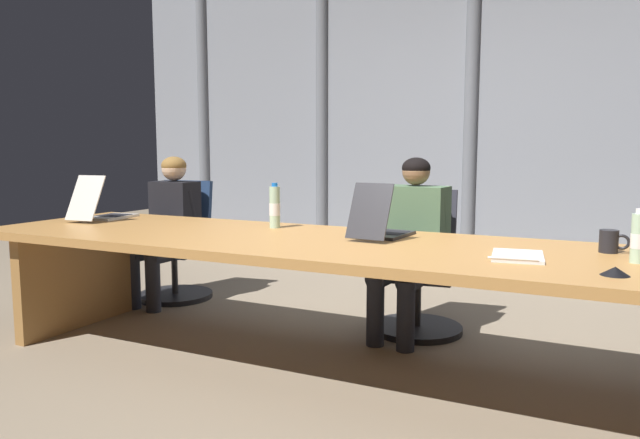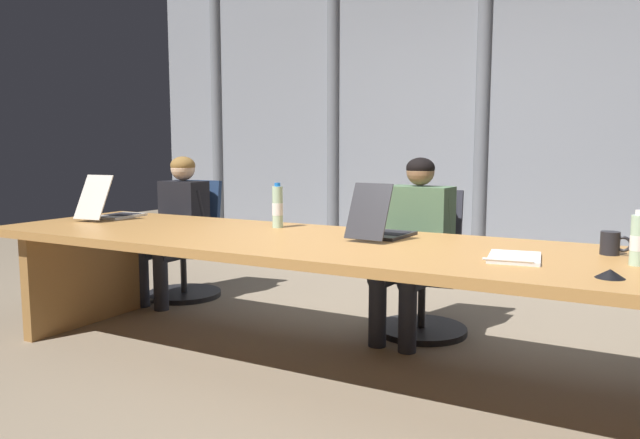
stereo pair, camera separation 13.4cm
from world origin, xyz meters
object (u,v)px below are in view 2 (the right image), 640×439
(laptop_left_mid, at_px, (382,227))
(spiral_notepad, at_px, (514,258))
(office_chair_left_end, at_px, (187,254))
(office_chair_left_mid, at_px, (424,280))
(coffee_mug_near, at_px, (611,243))
(water_bottle_primary, at_px, (638,240))
(conference_mic_left_side, at_px, (610,274))
(water_bottle_secondary, at_px, (278,207))
(person_left_mid, at_px, (414,237))
(laptop_left_end, at_px, (112,210))
(person_left_end, at_px, (177,220))

(laptop_left_mid, height_order, spiral_notepad, laptop_left_mid)
(office_chair_left_end, xyz_separation_m, office_chair_left_mid, (2.04, -0.00, -0.00))
(office_chair_left_mid, distance_m, coffee_mug_near, 1.39)
(water_bottle_primary, xyz_separation_m, conference_mic_left_side, (-0.09, -0.33, -0.09))
(office_chair_left_mid, relative_size, water_bottle_secondary, 3.34)
(office_chair_left_end, bearing_deg, coffee_mug_near, 69.24)
(person_left_mid, height_order, water_bottle_primary, person_left_mid)
(laptop_left_end, xyz_separation_m, person_left_mid, (2.02, 0.61, -0.13))
(water_bottle_secondary, bearing_deg, spiral_notepad, -15.05)
(laptop_left_mid, height_order, coffee_mug_near, laptop_left_mid)
(office_chair_left_end, height_order, person_left_mid, person_left_mid)
(person_left_end, distance_m, coffee_mug_near, 3.17)
(person_left_end, height_order, spiral_notepad, person_left_end)
(person_left_end, xyz_separation_m, person_left_mid, (1.97, 0.01, 0.00))
(laptop_left_end, height_order, office_chair_left_end, laptop_left_end)
(office_chair_left_end, distance_m, coffee_mug_near, 3.27)
(laptop_left_end, relative_size, person_left_mid, 0.45)
(water_bottle_secondary, xyz_separation_m, spiral_notepad, (1.50, -0.40, -0.12))
(water_bottle_secondary, distance_m, spiral_notepad, 1.56)
(office_chair_left_mid, bearing_deg, person_left_end, -92.50)
(office_chair_left_mid, bearing_deg, water_bottle_primary, 46.02)
(coffee_mug_near, height_order, spiral_notepad, coffee_mug_near)
(coffee_mug_near, bearing_deg, laptop_left_mid, -178.77)
(laptop_left_mid, xyz_separation_m, water_bottle_primary, (1.24, -0.21, 0.05))
(coffee_mug_near, bearing_deg, person_left_mid, 154.74)
(office_chair_left_end, height_order, water_bottle_secondary, water_bottle_secondary)
(person_left_end, bearing_deg, office_chair_left_end, -162.52)
(coffee_mug_near, bearing_deg, office_chair_left_mid, 148.31)
(laptop_left_end, height_order, office_chair_left_mid, laptop_left_end)
(laptop_left_end, distance_m, office_chair_left_end, 0.88)
(laptop_left_end, relative_size, laptop_left_mid, 1.10)
(conference_mic_left_side, bearing_deg, coffee_mug_near, 92.23)
(laptop_left_end, relative_size, water_bottle_primary, 2.21)
(laptop_left_end, height_order, conference_mic_left_side, laptop_left_end)
(laptop_left_end, xyz_separation_m, conference_mic_left_side, (3.19, -0.49, -0.04))
(office_chair_left_mid, distance_m, water_bottle_primary, 1.62)
(water_bottle_primary, distance_m, conference_mic_left_side, 0.35)
(office_chair_left_mid, height_order, person_left_mid, person_left_mid)
(office_chair_left_end, relative_size, spiral_notepad, 2.85)
(office_chair_left_mid, bearing_deg, water_bottle_secondary, -57.04)
(laptop_left_end, bearing_deg, office_chair_left_end, -6.32)
(office_chair_left_end, distance_m, conference_mic_left_side, 3.45)
(laptop_left_end, relative_size, office_chair_left_mid, 0.56)
(office_chair_left_end, distance_m, person_left_end, 0.34)
(laptop_left_end, relative_size, coffee_mug_near, 3.85)
(conference_mic_left_side, bearing_deg, person_left_mid, 136.82)
(conference_mic_left_side, bearing_deg, office_chair_left_end, 158.53)
(conference_mic_left_side, bearing_deg, spiral_notepad, 150.48)
(water_bottle_primary, bearing_deg, spiral_notepad, -167.86)
(person_left_end, relative_size, conference_mic_left_side, 10.45)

